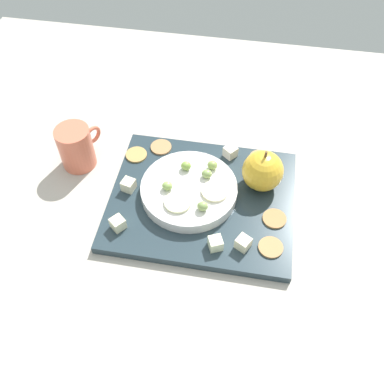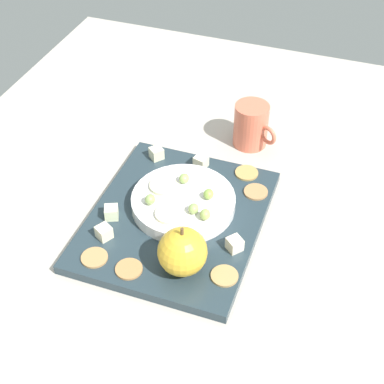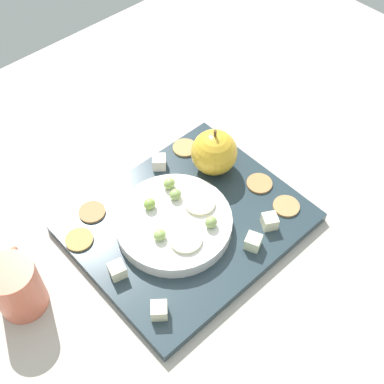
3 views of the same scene
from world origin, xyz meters
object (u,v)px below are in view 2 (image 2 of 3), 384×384
at_px(cheese_cube_3, 156,153).
at_px(platter, 176,219).
at_px(cheese_cube_0, 104,232).
at_px(cheese_cube_1, 111,214).
at_px(cup, 251,125).
at_px(apple_whole, 182,252).
at_px(cracker_0, 256,192).
at_px(grape_1, 150,199).
at_px(cracker_1, 247,173).
at_px(grape_0, 209,194).
at_px(cracker_4, 129,269).
at_px(grape_2, 184,178).
at_px(apple_slice_1, 163,186).
at_px(grape_4, 193,209).
at_px(serving_dish, 183,202).
at_px(cracker_2, 225,276).
at_px(cheese_cube_4, 201,162).
at_px(apple_slice_0, 169,214).
at_px(grape_3, 205,214).
at_px(cheese_cube_2, 234,246).
at_px(cracker_3, 94,258).

bearing_deg(cheese_cube_3, platter, -146.05).
distance_m(cheese_cube_0, cheese_cube_1, 0.05).
xyz_separation_m(cheese_cube_3, cup, (0.13, -0.15, 0.02)).
relative_size(apple_whole, cheese_cube_0, 3.44).
bearing_deg(cracker_0, grape_1, 125.17).
bearing_deg(cracker_1, grape_1, 140.65).
bearing_deg(cheese_cube_1, grape_0, -61.33).
height_order(platter, cheese_cube_0, cheese_cube_0).
bearing_deg(grape_0, cracker_4, 157.51).
bearing_deg(grape_2, cheese_cube_3, 48.85).
height_order(platter, grape_1, grape_1).
bearing_deg(cracker_0, apple_slice_1, 113.07).
bearing_deg(grape_4, cup, -6.02).
bearing_deg(apple_slice_1, serving_dish, -107.25).
bearing_deg(grape_1, cracker_2, -119.76).
bearing_deg(serving_dish, grape_4, -135.34).
relative_size(cheese_cube_4, apple_slice_0, 0.46).
relative_size(cheese_cube_4, grape_2, 1.16).
distance_m(cheese_cube_4, apple_slice_0, 0.17).
bearing_deg(cracker_4, cracker_2, -75.72).
bearing_deg(apple_whole, grape_0, 2.21).
xyz_separation_m(grape_3, cup, (0.28, -0.01, -0.00)).
distance_m(grape_3, grape_4, 0.02).
height_order(grape_0, grape_3, same).
bearing_deg(cheese_cube_0, cheese_cube_3, -0.68).
distance_m(cheese_cube_1, cracker_2, 0.23).
height_order(cheese_cube_3, grape_3, grape_3).
bearing_deg(apple_slice_1, grape_4, -120.66).
xyz_separation_m(cheese_cube_0, grape_4, (0.08, -0.13, 0.02)).
bearing_deg(cheese_cube_0, cheese_cube_2, -78.37).
distance_m(cracker_3, grape_1, 0.14).
bearing_deg(cheese_cube_1, serving_dish, -57.52).
height_order(cracker_0, cracker_1, same).
bearing_deg(cheese_cube_0, apple_slice_1, -24.05).
bearing_deg(grape_1, cheese_cube_2, -102.47).
relative_size(cracker_2, cup, 0.46).
bearing_deg(cheese_cube_4, serving_dish, -176.43).
bearing_deg(grape_1, cracker_4, -172.70).
xyz_separation_m(cracker_0, cracker_1, (0.05, 0.03, 0.00)).
height_order(platter, cracker_2, cracker_2).
height_order(grape_3, apple_slice_1, grape_3).
distance_m(cheese_cube_1, cup, 0.35).
bearing_deg(apple_whole, grape_4, 10.12).
distance_m(cheese_cube_0, cracker_2, 0.22).
xyz_separation_m(apple_whole, grape_0, (0.15, 0.01, -0.01)).
distance_m(cracker_4, cup, 0.42).
distance_m(grape_4, apple_slice_0, 0.04).
xyz_separation_m(apple_whole, grape_4, (0.10, 0.02, -0.01)).
bearing_deg(apple_whole, cracker_0, -16.75).
relative_size(platter, cheese_cube_3, 15.22).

